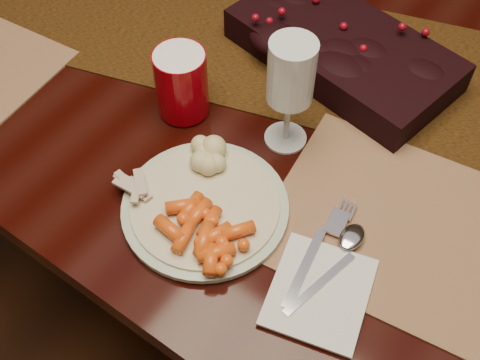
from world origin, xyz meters
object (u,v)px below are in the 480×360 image
Objects in this scene: turkey_shreds at (133,186)px; napkin at (319,292)px; placemat_main at (416,232)px; baby_carrots at (196,233)px; red_cup at (182,83)px; centerpiece at (343,45)px; dinner_plate at (205,206)px; dining_table at (303,213)px; mashed_potatoes at (207,151)px; wine_glass at (289,95)px.

napkin is at bearing 4.19° from turkey_shreds.
placemat_main is 3.79× the size of baby_carrots.
napkin is at bearing -118.49° from placemat_main.
placemat_main is 3.56× the size of red_cup.
napkin is at bearing 10.58° from baby_carrots.
turkey_shreds is (-0.36, -0.18, 0.02)m from placemat_main.
dinner_plate is at bearing -90.64° from centerpiece.
red_cup is (-0.35, 0.16, 0.05)m from napkin.
turkey_shreds reaches higher than dinner_plate.
napkin reaches higher than dining_table.
mashed_potatoes is (-0.05, -0.32, -0.00)m from centerpiece.
wine_glass is (-0.24, 0.04, 0.09)m from placemat_main.
dining_table is 0.50m from red_cup.
centerpiece is 5.05× the size of mashed_potatoes.
mashed_potatoes reaches higher than dining_table.
baby_carrots is at bearing 176.27° from napkin.
baby_carrots is at bearing -87.77° from dining_table.
red_cup reaches higher than baby_carrots.
centerpiece is 2.67× the size of napkin.
napkin is 0.29m from wine_glass.
dinner_plate is at bearing -96.22° from wine_glass.
red_cup is at bearing -132.98° from dining_table.
napkin is 0.39m from red_cup.
napkin is (0.30, 0.02, -0.02)m from turkey_shreds.
dinner_plate is 1.67× the size of napkin.
turkey_shreds is at bearing -160.46° from placemat_main.
red_cup is at bearing 132.67° from baby_carrots.
wine_glass is at bearing 61.24° from mashed_potatoes.
placemat_main is (0.26, -0.24, -0.04)m from centerpiece.
baby_carrots is at bearing -87.20° from centerpiece.
wine_glass is at bearing -85.59° from centerpiece.
baby_carrots is 0.94× the size of red_cup.
centerpiece is 0.29m from red_cup.
mashed_potatoes is at bearing 146.94° from napkin.
centerpiece is 0.32m from mashed_potatoes.
baby_carrots reaches higher than napkin.
mashed_potatoes reaches higher than placemat_main.
centerpiece is at bearing 101.86° from napkin.
dinner_plate is 0.20m from wine_glass.
turkey_shreds is 0.58× the size of red_cup.
dinner_plate reaches higher than dining_table.
wine_glass is (-0.18, 0.20, 0.09)m from napkin.
centerpiece is 0.36m from placemat_main.
turkey_shreds is at bearing -117.84° from wine_glass.
centerpiece is (-0.01, 0.07, 0.42)m from dining_table.
turkey_shreds is 0.34× the size of wine_glass.
dining_table is 0.54m from baby_carrots.
placemat_main is 0.27m from wine_glass.
dinner_plate reaches higher than napkin.
baby_carrots is at bearing -88.59° from wine_glass.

